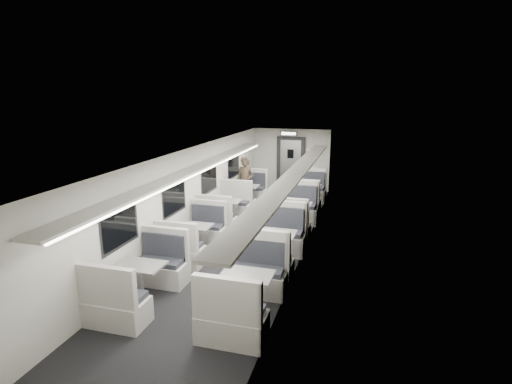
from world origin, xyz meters
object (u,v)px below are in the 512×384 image
Objects in this scene: booth_right_c at (273,249)px; booth_right_d at (247,294)px; booth_left_c at (195,239)px; passenger at (245,183)px; booth_left_d at (141,282)px; booth_left_a at (245,196)px; booth_right_b at (293,217)px; booth_right_a at (307,196)px; booth_left_b at (226,212)px; vestibule_door at (291,164)px; exit_sign at (289,133)px.

booth_right_d is (0.00, -2.03, -0.02)m from booth_right_c.
booth_right_d reaches higher than booth_left_c.
booth_left_d is at bearing -82.20° from passenger.
booth_left_a is 6.72m from booth_right_d.
passenger is (-1.94, 1.81, 0.46)m from booth_right_b.
booth_right_a reaches higher than booth_left_c.
booth_left_d is at bearing -105.94° from booth_right_a.
booth_left_c is at bearing 131.12° from booth_right_d.
booth_left_a is 0.96× the size of booth_right_a.
booth_left_a is 0.53m from passenger.
booth_left_b is at bearing 90.00° from booth_left_c.
booth_right_a is 0.96× the size of booth_right_b.
booth_left_c is at bearing -113.44° from booth_right_a.
passenger is 0.84× the size of vestibule_door.
booth_right_d is at bearing -90.00° from booth_right_b.
exit_sign reaches higher than booth_left_c.
booth_right_b is at bearing 47.07° from booth_left_c.
vestibule_door is at bearing 90.00° from exit_sign.
booth_right_d reaches higher than booth_left_a.
vestibule_door reaches higher than booth_right_a.
passenger is (0.06, 6.35, 0.50)m from booth_left_d.
exit_sign is (-1.00, 4.31, 1.87)m from booth_right_b.
booth_right_d is (0.00, -6.90, -0.01)m from booth_right_a.
booth_right_c is at bearing -56.96° from passenger.
booth_right_b is at bearing -34.57° from passenger.
booth_right_c reaches higher than booth_right_d.
booth_left_a is at bearing 107.32° from booth_right_d.
booth_right_a is at bearing 74.06° from booth_left_d.
vestibule_door is at bearing 78.03° from booth_left_b.
booth_right_c is (2.00, 2.13, 0.04)m from booth_left_d.
booth_right_d is 1.03× the size of vestibule_door.
booth_left_d is (0.00, -4.62, 0.00)m from booth_left_b.
vestibule_door is (-1.00, 4.80, 0.63)m from booth_right_b.
booth_right_a is 2.62m from vestibule_door.
passenger is (-1.94, 6.25, 0.49)m from booth_right_d.
booth_right_c reaches higher than booth_left_c.
booth_left_c is 3.04m from booth_right_d.
vestibule_door is at bearing 97.90° from booth_right_c.
booth_left_b is 0.90× the size of booth_right_b.
booth_left_d is 3.39× the size of exit_sign.
booth_right_b is 4.80m from exit_sign.
booth_left_b is 4.94m from booth_right_d.
booth_left_a is at bearing 90.00° from booth_left_b.
booth_left_c is at bearing -90.00° from booth_left_a.
passenger is at bearing 114.74° from booth_right_c.
vestibule_door is at bearing 96.18° from booth_right_d.
booth_left_d is 0.97× the size of booth_right_d.
booth_left_b is 1.19× the size of passenger.
passenger is 2.83× the size of exit_sign.
booth_right_b is 1.10× the size of vestibule_door.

